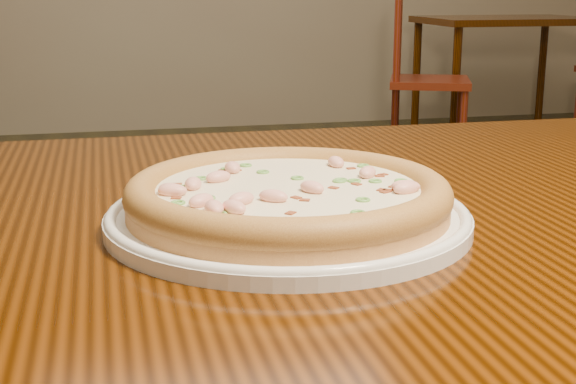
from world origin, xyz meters
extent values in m
cube|color=black|center=(-0.27, -0.20, 0.73)|extent=(1.20, 0.80, 0.04)
cylinder|color=white|center=(-0.39, -0.25, 0.76)|extent=(0.31, 0.31, 0.01)
torus|color=white|center=(-0.39, -0.25, 0.76)|extent=(0.31, 0.31, 0.01)
cylinder|color=tan|center=(-0.39, -0.25, 0.77)|extent=(0.27, 0.27, 0.02)
torus|color=#AE853E|center=(-0.39, -0.25, 0.78)|extent=(0.27, 0.27, 0.03)
cylinder|color=beige|center=(-0.39, -0.25, 0.78)|extent=(0.22, 0.22, 0.00)
ellipsoid|color=#F2B29E|center=(-0.41, -0.29, 0.79)|extent=(0.03, 0.03, 0.01)
ellipsoid|color=#F2B29E|center=(-0.49, -0.25, 0.79)|extent=(0.03, 0.03, 0.01)
ellipsoid|color=#F2B29E|center=(-0.30, -0.28, 0.79)|extent=(0.03, 0.02, 0.01)
ellipsoid|color=#F2B29E|center=(-0.30, -0.29, 0.79)|extent=(0.03, 0.02, 0.01)
ellipsoid|color=#F2B29E|center=(-0.47, -0.29, 0.79)|extent=(0.03, 0.03, 0.01)
ellipsoid|color=#F2B29E|center=(-0.45, -0.31, 0.79)|extent=(0.02, 0.03, 0.01)
ellipsoid|color=#F2B29E|center=(-0.49, -0.25, 0.79)|extent=(0.03, 0.02, 0.01)
ellipsoid|color=#F2B29E|center=(-0.43, -0.18, 0.79)|extent=(0.01, 0.02, 0.01)
ellipsoid|color=#F2B29E|center=(-0.47, -0.23, 0.79)|extent=(0.02, 0.03, 0.01)
ellipsoid|color=#F2B29E|center=(-0.38, -0.27, 0.79)|extent=(0.02, 0.03, 0.01)
ellipsoid|color=#F2B29E|center=(-0.44, -0.29, 0.79)|extent=(0.03, 0.02, 0.01)
ellipsoid|color=#F2B29E|center=(-0.45, -0.22, 0.79)|extent=(0.03, 0.02, 0.01)
ellipsoid|color=#F2B29E|center=(-0.33, -0.18, 0.79)|extent=(0.01, 0.02, 0.01)
ellipsoid|color=#F2B29E|center=(-0.46, -0.31, 0.79)|extent=(0.02, 0.02, 0.01)
ellipsoid|color=#F2B29E|center=(-0.32, -0.23, 0.79)|extent=(0.02, 0.03, 0.01)
cube|color=maroon|center=(-0.39, -0.28, 0.78)|extent=(0.01, 0.01, 0.00)
cube|color=maroon|center=(-0.30, -0.23, 0.78)|extent=(0.01, 0.01, 0.00)
cube|color=maroon|center=(-0.32, -0.20, 0.78)|extent=(0.01, 0.01, 0.00)
cube|color=maroon|center=(-0.32, -0.28, 0.78)|extent=(0.01, 0.01, 0.00)
cube|color=maroon|center=(-0.48, -0.22, 0.78)|extent=(0.01, 0.01, 0.00)
cube|color=maroon|center=(-0.44, -0.18, 0.78)|extent=(0.01, 0.01, 0.00)
cube|color=maroon|center=(-0.31, -0.27, 0.78)|extent=(0.01, 0.01, 0.00)
cube|color=maroon|center=(-0.32, -0.28, 0.78)|extent=(0.01, 0.01, 0.00)
cube|color=maroon|center=(-0.49, -0.26, 0.78)|extent=(0.01, 0.01, 0.00)
cube|color=maroon|center=(-0.41, -0.33, 0.78)|extent=(0.01, 0.01, 0.00)
cube|color=maroon|center=(-0.37, -0.27, 0.78)|extent=(0.01, 0.01, 0.00)
cube|color=maroon|center=(-0.33, -0.25, 0.78)|extent=(0.01, 0.01, 0.00)
cube|color=maroon|center=(-0.42, -0.18, 0.78)|extent=(0.01, 0.01, 0.00)
cube|color=maroon|center=(-0.32, -0.28, 0.78)|extent=(0.01, 0.01, 0.00)
cube|color=maroon|center=(-0.36, -0.26, 0.78)|extent=(0.01, 0.01, 0.00)
cube|color=maroon|center=(-0.47, -0.24, 0.78)|extent=(0.01, 0.01, 0.00)
cube|color=maroon|center=(-0.39, -0.29, 0.78)|extent=(0.01, 0.01, 0.00)
cube|color=maroon|center=(-0.30, -0.23, 0.78)|extent=(0.01, 0.01, 0.00)
torus|color=#60A044|center=(-0.46, -0.20, 0.79)|extent=(0.01, 0.01, 0.00)
torus|color=#60A044|center=(-0.46, -0.27, 0.79)|extent=(0.02, 0.02, 0.00)
torus|color=#60A044|center=(-0.41, -0.16, 0.79)|extent=(0.01, 0.01, 0.00)
torus|color=#60A044|center=(-0.34, -0.24, 0.79)|extent=(0.01, 0.01, 0.00)
torus|color=#60A044|center=(-0.36, -0.34, 0.79)|extent=(0.01, 0.01, 0.00)
torus|color=#60A044|center=(-0.35, -0.24, 0.79)|extent=(0.01, 0.01, 0.00)
torus|color=#60A044|center=(-0.43, -0.17, 0.79)|extent=(0.01, 0.01, 0.00)
torus|color=#60A044|center=(-0.48, -0.23, 0.79)|extent=(0.01, 0.01, 0.00)
torus|color=#60A044|center=(-0.38, -0.22, 0.79)|extent=(0.01, 0.01, 0.00)
torus|color=#60A044|center=(-0.31, -0.19, 0.79)|extent=(0.02, 0.02, 0.00)
torus|color=#60A044|center=(-0.40, -0.19, 0.79)|extent=(0.02, 0.02, 0.00)
torus|color=#60A044|center=(-0.41, -0.27, 0.79)|extent=(0.01, 0.01, 0.00)
torus|color=#60A044|center=(-0.49, -0.28, 0.79)|extent=(0.02, 0.02, 0.00)
torus|color=#60A044|center=(-0.29, -0.25, 0.79)|extent=(0.02, 0.02, 0.00)
torus|color=#60A044|center=(-0.34, -0.30, 0.79)|extent=(0.01, 0.01, 0.00)
torus|color=#60A044|center=(-0.46, -0.32, 0.79)|extent=(0.01, 0.01, 0.00)
torus|color=#60A044|center=(-0.32, -0.25, 0.79)|extent=(0.01, 0.01, 0.00)
torus|color=#60A044|center=(-0.47, -0.28, 0.79)|extent=(0.02, 0.02, 0.00)
torus|color=#60A044|center=(-0.33, -0.24, 0.79)|extent=(0.01, 0.01, 0.00)
cube|color=black|center=(1.91, 3.72, 0.73)|extent=(1.00, 0.70, 0.04)
cylinder|color=black|center=(1.46, 3.42, 0.35)|extent=(0.05, 0.05, 0.71)
cylinder|color=black|center=(1.46, 4.02, 0.35)|extent=(0.05, 0.05, 0.71)
cylinder|color=black|center=(2.36, 4.02, 0.35)|extent=(0.05, 0.05, 0.71)
cube|color=#611D04|center=(1.20, 3.19, 0.43)|extent=(0.55, 0.55, 0.04)
cylinder|color=#611D04|center=(1.30, 2.96, 0.21)|extent=(0.04, 0.04, 0.41)
cylinder|color=#611D04|center=(1.43, 3.29, 0.21)|extent=(0.04, 0.04, 0.41)
cylinder|color=#611D04|center=(0.97, 3.09, 0.21)|extent=(0.04, 0.04, 0.41)
cylinder|color=#611D04|center=(1.10, 3.43, 0.21)|extent=(0.04, 0.04, 0.41)
cylinder|color=#611D04|center=(0.97, 3.09, 0.47)|extent=(0.04, 0.04, 0.95)
cylinder|color=#611D04|center=(1.10, 3.43, 0.47)|extent=(0.04, 0.04, 0.95)
cube|color=#611D04|center=(1.03, 3.26, 0.60)|extent=(0.16, 0.35, 0.05)
cube|color=#611D04|center=(1.03, 3.26, 0.73)|extent=(0.16, 0.35, 0.05)
cube|color=#611D04|center=(1.03, 3.26, 0.86)|extent=(0.16, 0.35, 0.05)
camera|label=1|loc=(-0.54, -0.88, 0.95)|focal=50.00mm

